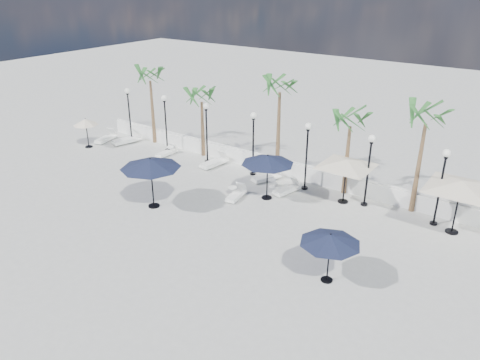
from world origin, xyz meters
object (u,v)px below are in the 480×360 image
Objects in this scene: lounger_6 at (236,195)px; parasol_cream_small at (86,122)px; parasol_navy_right at (330,239)px; lounger_1 at (127,139)px; lounger_3 at (214,162)px; parasol_navy_left at (150,164)px; parasol_cream_sq_b at (347,160)px; lounger_0 at (106,138)px; lounger_2 at (167,152)px; lounger_4 at (287,189)px; parasol_navy_mid at (268,160)px; parasol_cream_sq_a at (462,181)px; lounger_5 at (267,177)px.

lounger_6 is 13.19m from parasol_cream_small.
lounger_1 is at bearing 160.51° from parasol_navy_right.
parasol_navy_right reaches higher than lounger_3.
parasol_navy_right is at bearing -12.49° from parasol_cream_small.
parasol_cream_sq_b is at bearing 38.36° from parasol_navy_left.
lounger_2 is (5.54, 0.47, -0.04)m from lounger_0.
parasol_navy_mid is (-0.54, -1.20, 1.98)m from lounger_4.
parasol_navy_right is 7.51m from parasol_cream_sq_a.
parasol_navy_left is 9.92m from parasol_cream_sq_b.
parasol_cream_sq_b reaches higher than parasol_navy_mid.
parasol_navy_left is at bearing -50.02° from lounger_2.
lounger_5 is (3.89, -0.00, -0.03)m from lounger_3.
parasol_navy_right reaches higher than lounger_1.
lounger_0 is 1.06× the size of lounger_5.
lounger_5 is at bearing 7.15° from lounger_3.
lounger_4 is 0.79× the size of parasol_navy_right.
lounger_4 is 0.37× the size of parasol_cream_sq_b.
parasol_cream_sq_a is at bearing 6.08° from lounger_6.
lounger_2 is at bearing -8.23° from lounger_0.
lounger_2 is 0.29× the size of parasol_cream_sq_a.
lounger_1 is at bearing 8.81° from lounger_0.
lounger_3 is at bearing -8.08° from lounger_0.
parasol_navy_left reaches higher than lounger_5.
lounger_3 is 5.74m from lounger_4.
parasol_cream_sq_a is at bearing 0.00° from parasol_cream_sq_b.
parasol_navy_mid is (14.42, -1.15, 1.96)m from lounger_0.
lounger_4 is 3.77m from parasol_cream_sq_b.
lounger_1 is at bearing 157.08° from lounger_6.
parasol_navy_left reaches higher than lounger_4.
lounger_5 is 0.37× the size of parasol_cream_sq_b.
lounger_4 is at bearing 131.39° from parasol_navy_right.
parasol_navy_right is (14.76, -6.48, 1.67)m from lounger_2.
lounger_3 is 1.10× the size of lounger_5.
parasol_navy_right is at bearing -5.05° from lounger_1.
lounger_6 is at bearing -164.33° from parasol_cream_sq_a.
lounger_4 is 7.55m from parasol_navy_left.
lounger_1 is at bearing 145.17° from parasol_navy_left.
parasol_cream_sq_a is at bearing 22.70° from lounger_5.
lounger_3 is 3.89m from lounger_5.
lounger_6 is at bearing -149.24° from parasol_cream_sq_b.
parasol_cream_sq_b is at bearing 180.00° from parasol_cream_sq_a.
parasol_cream_small is at bearing 159.24° from parasol_navy_left.
parasol_navy_left is at bearing -20.76° from parasol_cream_small.
lounger_0 reaches higher than lounger_4.
lounger_3 is 8.94m from parasol_cream_sq_b.
parasol_cream_sq_b is at bearing 28.79° from parasol_navy_mid.
lounger_4 is 8.25m from parasol_navy_right.
parasol_navy_mid is (8.88, -1.62, 2.00)m from lounger_2.
lounger_3 is at bearing 159.12° from parasol_navy_mid.
lounger_4 is (13.41, -0.57, -0.04)m from lounger_1.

